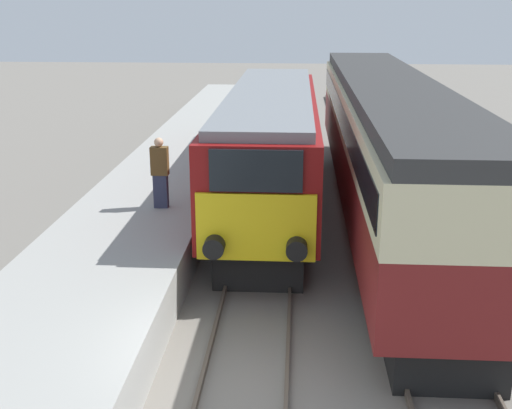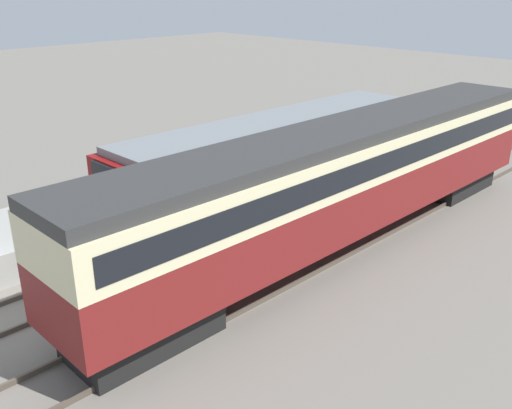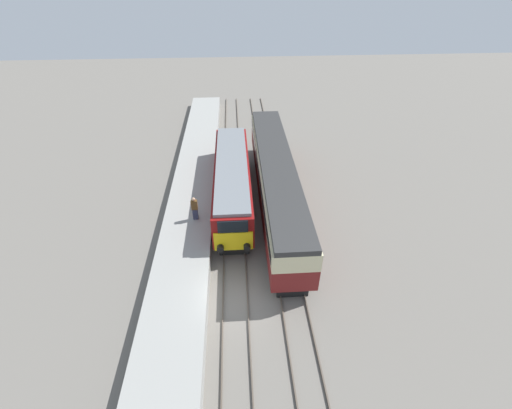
% 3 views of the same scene
% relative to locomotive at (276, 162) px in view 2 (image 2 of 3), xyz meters
% --- Properties ---
extents(ground_plane, '(120.00, 120.00, 0.00)m').
position_rel_locomotive_xyz_m(ground_plane, '(0.00, -10.22, -2.05)').
color(ground_plane, slate).
extents(platform_left, '(3.50, 50.00, 1.04)m').
position_rel_locomotive_xyz_m(platform_left, '(-3.30, -2.22, -1.53)').
color(platform_left, gray).
rests_on(platform_left, ground_plane).
extents(rails_near_track, '(1.51, 60.00, 0.14)m').
position_rel_locomotive_xyz_m(rails_near_track, '(0.00, -5.22, -1.98)').
color(rails_near_track, '#4C4238').
rests_on(rails_near_track, ground_plane).
extents(rails_far_track, '(1.50, 60.00, 0.14)m').
position_rel_locomotive_xyz_m(rails_far_track, '(3.40, -5.22, -1.98)').
color(rails_far_track, '#4C4238').
rests_on(rails_far_track, ground_plane).
extents(locomotive, '(2.70, 13.88, 3.65)m').
position_rel_locomotive_xyz_m(locomotive, '(0.00, 0.00, 0.00)').
color(locomotive, black).
rests_on(locomotive, ground_plane).
extents(passenger_carriage, '(2.75, 19.70, 4.08)m').
position_rel_locomotive_xyz_m(passenger_carriage, '(3.40, -0.52, 0.43)').
color(passenger_carriage, black).
rests_on(passenger_carriage, ground_plane).
extents(person_on_platform, '(0.44, 0.26, 1.85)m').
position_rel_locomotive_xyz_m(person_on_platform, '(-2.69, -3.38, -0.08)').
color(person_on_platform, '#2D334C').
rests_on(person_on_platform, platform_left).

